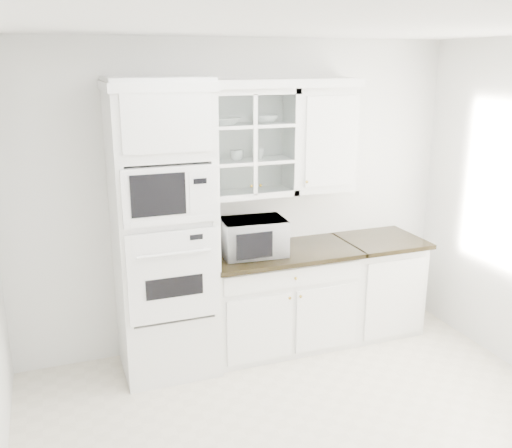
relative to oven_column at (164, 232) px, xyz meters
name	(u,v)px	position (x,y,z in m)	size (l,w,h in m)	color
ground	(324,447)	(0.75, -1.42, -1.19)	(4.00, 3.50, 0.01)	beige
room_shell	(303,177)	(0.75, -0.99, 0.58)	(4.00, 3.50, 2.70)	white
oven_column	(164,232)	(0.00, 0.00, 0.00)	(0.76, 0.68, 2.40)	white
base_cabinet_run	(280,298)	(1.03, 0.03, -0.74)	(1.32, 0.67, 0.92)	white
extra_base_cabinet	(377,283)	(2.03, 0.03, -0.74)	(0.72, 0.67, 0.92)	white
upper_cabinet_glass	(248,143)	(0.78, 0.17, 0.65)	(0.80, 0.33, 0.90)	white
upper_cabinet_solid	(321,139)	(1.46, 0.17, 0.65)	(0.55, 0.33, 0.90)	white
crown_molding	(237,84)	(0.68, 0.14, 1.14)	(2.14, 0.38, 0.07)	white
countertop_microwave	(253,236)	(0.76, 0.02, -0.12)	(0.54, 0.45, 0.31)	white
bowl_a	(224,121)	(0.56, 0.15, 0.84)	(0.25, 0.25, 0.06)	white
bowl_b	(265,119)	(0.93, 0.17, 0.84)	(0.21, 0.21, 0.06)	white
cup_a	(237,155)	(0.67, 0.16, 0.55)	(0.11, 0.11, 0.09)	white
cup_b	(258,153)	(0.87, 0.17, 0.56)	(0.10, 0.10, 0.10)	white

